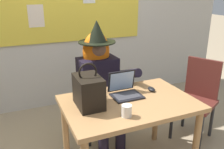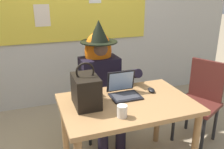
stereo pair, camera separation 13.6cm
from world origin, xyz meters
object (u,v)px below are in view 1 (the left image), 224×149
Objects in this scene: desk_main at (129,111)px; computer_mouse at (151,89)px; chair_at_desk at (97,95)px; laptop at (125,90)px; handbag at (88,91)px; coffee_mug at (127,111)px; person_costumed at (100,76)px; chair_extra_corner at (197,95)px.

desk_main is 11.09× the size of computer_mouse.
chair_at_desk is at bearing 125.66° from computer_mouse.
laptop reaches higher than chair_at_desk.
coffee_mug is at bearing -53.08° from handbag.
handbag reaches higher than desk_main.
laptop is at bearing -175.92° from computer_mouse.
laptop is (0.07, -0.49, 0.02)m from person_costumed.
laptop is at bearing 7.81° from chair_at_desk.
chair_at_desk is 0.30m from person_costumed.
laptop reaches higher than coffee_mug.
coffee_mug is 0.10× the size of chair_extra_corner.
computer_mouse is at bearing -3.16° from laptop.
chair_extra_corner is (1.13, 0.47, -0.26)m from coffee_mug.
chair_at_desk is 0.84m from handbag.
person_costumed is at bearing 83.86° from coffee_mug.
computer_mouse is at bearing -18.40° from chair_extra_corner.
computer_mouse is at bearing 32.46° from person_costumed.
laptop is 0.28m from computer_mouse.
computer_mouse is 0.28× the size of handbag.
person_costumed is at bearing -48.09° from chair_extra_corner.
coffee_mug is at bearing -8.43° from person_costumed.
laptop is (0.02, 0.13, 0.15)m from desk_main.
laptop reaches higher than desk_main.
person_costumed is (-0.05, 0.62, 0.13)m from desk_main.
coffee_mug is at bearing -3.88° from chair_at_desk.
handbag is (-0.30, -0.69, 0.38)m from chair_at_desk.
chair_extra_corner is (1.04, -0.38, -0.24)m from person_costumed.
chair_at_desk is 2.33× the size of handbag.
chair_at_desk is (-0.05, 0.74, -0.14)m from desk_main.
chair_extra_corner is (0.97, 0.10, -0.26)m from laptop.
chair_at_desk is 0.65× the size of person_costumed.
chair_extra_corner is at bearing 7.79° from handbag.
chair_extra_corner is at bearing 67.48° from person_costumed.
person_costumed is at bearing 97.15° from laptop.
handbag reaches higher than chair_extra_corner.
person_costumed reaches higher than computer_mouse.
desk_main is at bearing -14.39° from chair_extra_corner.
coffee_mug is at bearing -5.43° from chair_extra_corner.
chair_at_desk is 1.02m from coffee_mug.
handbag reaches higher than laptop.
coffee_mug is 1.25m from chair_extra_corner.
chair_extra_corner is (1.34, 0.18, -0.35)m from handbag.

